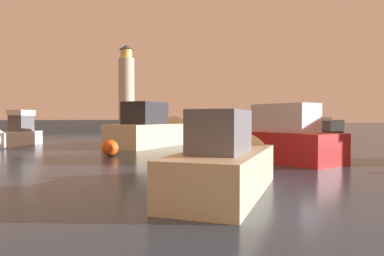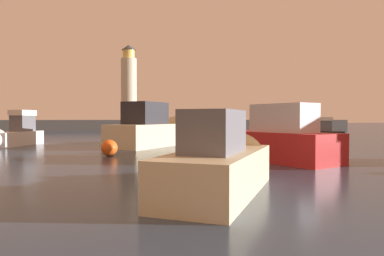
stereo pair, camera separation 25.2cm
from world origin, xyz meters
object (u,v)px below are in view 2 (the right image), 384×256
at_px(motorboat_2, 160,131).
at_px(motorboat_3, 253,140).
at_px(motorboat_0, 13,135).
at_px(motorboat_5, 227,162).
at_px(motorboat_4, 299,134).
at_px(mooring_buoy, 109,148).
at_px(lighthouse, 129,85).

distance_m(motorboat_2, motorboat_3, 9.84).
bearing_deg(motorboat_2, motorboat_0, 174.86).
height_order(motorboat_0, motorboat_5, motorboat_0).
height_order(motorboat_4, motorboat_5, motorboat_5).
bearing_deg(motorboat_0, mooring_buoy, -50.23).
distance_m(motorboat_2, motorboat_4, 12.30).
relative_size(motorboat_4, motorboat_5, 1.05).
relative_size(motorboat_0, motorboat_4, 0.89).
bearing_deg(mooring_buoy, motorboat_2, 64.26).
relative_size(motorboat_0, motorboat_3, 0.69).
relative_size(motorboat_2, motorboat_3, 1.04).
distance_m(lighthouse, motorboat_0, 30.80).
relative_size(lighthouse, mooring_buoy, 13.75).
bearing_deg(motorboat_3, motorboat_4, 53.14).
relative_size(motorboat_3, motorboat_5, 1.35).
xyz_separation_m(motorboat_3, motorboat_4, (8.68, 11.58, -0.27)).
bearing_deg(motorboat_5, mooring_buoy, 110.17).
distance_m(motorboat_2, mooring_buoy, 7.87).
height_order(motorboat_0, motorboat_2, motorboat_2).
bearing_deg(motorboat_2, motorboat_3, -69.85).
bearing_deg(mooring_buoy, motorboat_3, -17.73).
distance_m(motorboat_4, mooring_buoy, 18.11).
distance_m(motorboat_3, mooring_buoy, 7.15).
bearing_deg(lighthouse, motorboat_4, -63.90).
bearing_deg(motorboat_5, motorboat_4, 56.71).
bearing_deg(mooring_buoy, motorboat_0, 129.77).
distance_m(lighthouse, motorboat_5, 46.39).
bearing_deg(motorboat_4, motorboat_0, -176.28).
height_order(motorboat_2, motorboat_3, motorboat_2).
bearing_deg(motorboat_2, motorboat_5, -90.25).
height_order(lighthouse, motorboat_0, lighthouse).
xyz_separation_m(motorboat_2, motorboat_4, (12.07, 2.34, -0.43)).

